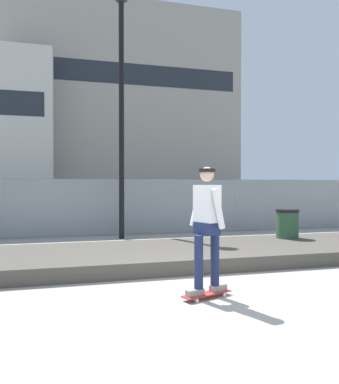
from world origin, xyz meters
name	(u,v)px	position (x,y,z in m)	size (l,w,h in m)	color
ground_plane	(214,300)	(0.00, 0.00, 0.00)	(120.00, 120.00, 0.00)	#9E998E
gravel_berm	(164,255)	(0.00, 2.86, 0.14)	(17.87, 2.83, 0.29)	#4C473F
skateboard	(207,294)	(-0.07, 0.11, 0.06)	(0.82, 0.45, 0.07)	#B22D2D
skater	(207,221)	(-0.07, 0.11, 1.12)	(0.71, 0.62, 1.84)	gray
chain_fence	(129,207)	(0.00, 7.49, 0.93)	(23.50, 0.06, 1.85)	gray
street_lamp	(121,87)	(-0.35, 6.69, 4.65)	(0.44, 0.44, 7.58)	black
parked_car_near	(22,207)	(-3.58, 10.36, 0.84)	(4.42, 1.99, 1.66)	navy
parked_car_mid	(164,205)	(1.94, 10.28, 0.84)	(4.55, 2.27, 1.66)	#B7BABF
office_block	(123,108)	(5.64, 46.47, 11.99)	(28.76, 12.45, 23.97)	gray
trash_bin	(287,229)	(3.48, 3.59, 0.52)	(0.59, 0.59, 1.03)	#2D5133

